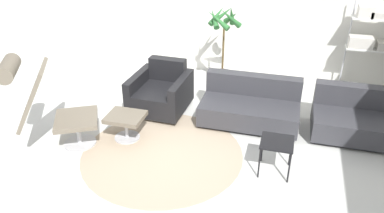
# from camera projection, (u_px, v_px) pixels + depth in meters

# --- Properties ---
(ground_plane) EXTENTS (12.00, 12.00, 0.00)m
(ground_plane) POSITION_uv_depth(u_px,v_px,m) (172.00, 143.00, 5.22)
(ground_plane) COLOR silver
(wall_back) EXTENTS (12.00, 0.09, 2.80)m
(wall_back) POSITION_uv_depth(u_px,v_px,m) (217.00, 0.00, 6.87)
(wall_back) COLOR silver
(wall_back) RESTS_ON ground_plane
(round_rug) EXTENTS (2.15, 2.15, 0.01)m
(round_rug) POSITION_uv_depth(u_px,v_px,m) (162.00, 153.00, 5.01)
(round_rug) COLOR tan
(round_rug) RESTS_ON ground_plane
(lounge_chair) EXTENTS (1.20, 1.00, 1.29)m
(lounge_chair) POSITION_uv_depth(u_px,v_px,m) (41.00, 97.00, 4.78)
(lounge_chair) COLOR #BCBCC1
(lounge_chair) RESTS_ON ground_plane
(ottoman) EXTENTS (0.51, 0.43, 0.37)m
(ottoman) POSITION_uv_depth(u_px,v_px,m) (126.00, 121.00, 5.21)
(ottoman) COLOR #BCBCC1
(ottoman) RESTS_ON ground_plane
(armchair_red) EXTENTS (0.87, 0.93, 0.75)m
(armchair_red) POSITION_uv_depth(u_px,v_px,m) (161.00, 93.00, 5.98)
(armchair_red) COLOR silver
(armchair_red) RESTS_ON ground_plane
(couch_low) EXTENTS (1.45, 0.81, 0.67)m
(couch_low) POSITION_uv_depth(u_px,v_px,m) (250.00, 107.00, 5.65)
(couch_low) COLOR black
(couch_low) RESTS_ON ground_plane
(couch_second) EXTENTS (1.16, 0.81, 0.67)m
(couch_second) POSITION_uv_depth(u_px,v_px,m) (355.00, 120.00, 5.31)
(couch_second) COLOR black
(couch_second) RESTS_ON ground_plane
(side_table) EXTENTS (0.39, 0.39, 0.44)m
(side_table) POSITION_uv_depth(u_px,v_px,m) (277.00, 145.00, 4.50)
(side_table) COLOR black
(side_table) RESTS_ON ground_plane
(potted_plant) EXTENTS (0.61, 0.59, 1.51)m
(potted_plant) POSITION_uv_depth(u_px,v_px,m) (223.00, 53.00, 6.54)
(potted_plant) COLOR #333338
(potted_plant) RESTS_ON ground_plane
(shelf_unit) EXTENTS (0.97, 0.28, 1.68)m
(shelf_unit) POSITION_uv_depth(u_px,v_px,m) (375.00, 33.00, 6.08)
(shelf_unit) COLOR #BCBCC1
(shelf_unit) RESTS_ON ground_plane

